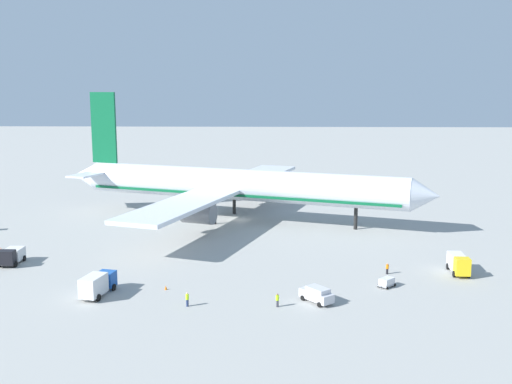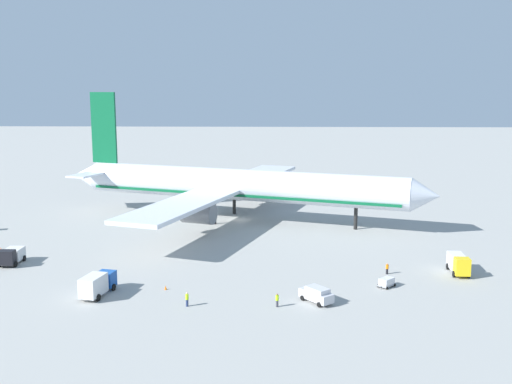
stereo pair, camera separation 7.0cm
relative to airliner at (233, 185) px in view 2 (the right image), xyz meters
name	(u,v)px [view 2 (the right image)]	position (x,y,z in m)	size (l,w,h in m)	color
ground_plane	(240,220)	(1.36, -0.35, -7.09)	(600.00, 600.00, 0.00)	#9E9E99
airliner	(233,185)	(0.00, 0.00, 0.00)	(76.19, 69.89, 25.51)	silver
service_truck_1	(11,255)	(-31.41, -32.24, -5.72)	(2.76, 4.96, 2.60)	black
service_truck_3	(97,284)	(-14.28, -45.59, -5.51)	(3.43, 6.68, 2.92)	#194CA5
service_truck_4	(458,263)	(34.81, -34.66, -5.57)	(2.53, 5.96, 2.85)	yellow
service_van	(316,294)	(13.66, -47.09, -6.06)	(4.33, 4.69, 1.97)	silver
baggage_cart_0	(91,179)	(-45.18, 51.87, -6.82)	(3.15, 1.58, 0.40)	gray
baggage_cart_2	(387,282)	(23.46, -40.90, -6.41)	(2.69, 2.72, 1.22)	gray
ground_worker_0	(187,299)	(-2.22, -49.04, -6.18)	(0.53, 0.53, 1.78)	navy
ground_worker_1	(277,300)	(8.76, -48.86, -6.23)	(0.55, 0.55, 1.69)	#3F3F47
ground_worker_3	(387,269)	(24.55, -35.29, -6.27)	(0.53, 0.53, 1.61)	black
traffic_cone_0	(1,249)	(-36.47, -24.91, -6.81)	(0.36, 0.36, 0.55)	orange
traffic_cone_1	(166,288)	(-5.97, -43.03, -6.81)	(0.36, 0.36, 0.55)	orange
traffic_cone_2	(363,191)	(31.20, 34.34, -6.81)	(0.36, 0.36, 0.55)	orange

